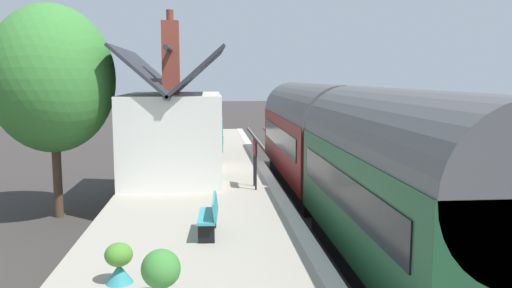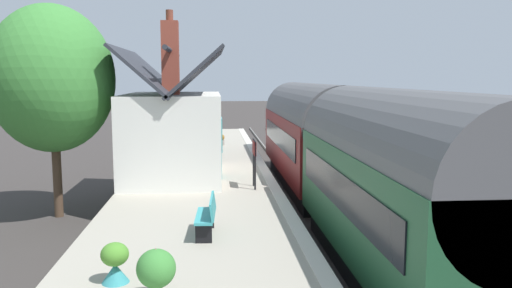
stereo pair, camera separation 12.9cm
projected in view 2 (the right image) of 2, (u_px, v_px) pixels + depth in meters
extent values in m
plane|color=#383330|center=(294.00, 194.00, 20.31)|extent=(160.00, 160.00, 0.00)
cube|color=#A39B8C|center=(202.00, 183.00, 19.93)|extent=(32.00, 5.23, 1.00)
cube|color=beige|center=(264.00, 169.00, 20.08)|extent=(32.00, 0.36, 0.02)
cube|color=gray|center=(334.00, 191.00, 20.43)|extent=(52.00, 0.08, 0.14)
cube|color=gray|center=(298.00, 192.00, 20.31)|extent=(52.00, 0.08, 0.14)
cube|color=black|center=(310.00, 179.00, 21.56)|extent=(9.45, 2.29, 0.70)
cube|color=maroon|center=(311.00, 143.00, 21.37)|extent=(10.28, 2.70, 2.30)
cylinder|color=#515154|center=(311.00, 116.00, 21.22)|extent=(10.28, 2.65, 2.65)
cube|color=black|center=(278.00, 137.00, 21.22)|extent=(8.73, 0.03, 0.80)
cylinder|color=black|center=(298.00, 166.00, 24.61)|extent=(0.70, 2.16, 0.70)
cylinder|color=black|center=(327.00, 195.00, 18.52)|extent=(0.70, 2.16, 0.70)
cube|color=black|center=(292.00, 123.00, 26.42)|extent=(0.04, 2.16, 0.90)
cylinder|color=#F2EDCC|center=(292.00, 142.00, 26.56)|extent=(0.06, 0.24, 0.24)
cube|color=red|center=(291.00, 150.00, 26.66)|extent=(0.16, 2.56, 0.24)
cube|color=black|center=(397.00, 267.00, 11.50)|extent=(8.37, 2.29, 0.70)
cube|color=#1E4C2D|center=(400.00, 202.00, 11.31)|extent=(9.10, 2.70, 2.30)
cylinder|color=#515154|center=(402.00, 150.00, 11.16)|extent=(9.10, 2.65, 2.65)
cube|color=black|center=(339.00, 190.00, 11.15)|extent=(7.73, 0.03, 0.80)
cylinder|color=black|center=(362.00, 231.00, 14.20)|extent=(0.70, 2.16, 0.70)
cube|color=white|center=(174.00, 136.00, 18.40)|extent=(5.44, 3.29, 2.99)
cube|color=#2D3038|center=(196.00, 73.00, 18.18)|extent=(5.94, 1.90, 1.70)
cube|color=#2D3038|center=(149.00, 73.00, 18.04)|extent=(5.94, 1.90, 1.70)
cylinder|color=#2D3038|center=(172.00, 52.00, 18.02)|extent=(5.94, 0.16, 0.16)
cube|color=brown|center=(170.00, 58.00, 17.18)|extent=(0.56, 0.56, 2.43)
cylinder|color=brown|center=(169.00, 15.00, 17.00)|extent=(0.24, 0.24, 0.36)
cube|color=teal|center=(221.00, 148.00, 18.38)|extent=(0.90, 0.06, 2.10)
cube|color=teal|center=(221.00, 134.00, 16.91)|extent=(0.80, 0.05, 1.10)
cube|color=teal|center=(220.00, 126.00, 19.68)|extent=(0.80, 0.05, 1.10)
cube|color=teal|center=(207.00, 134.00, 28.24)|extent=(1.41, 0.43, 0.06)
cube|color=teal|center=(211.00, 130.00, 28.22)|extent=(1.40, 0.14, 0.40)
cube|color=black|center=(207.00, 140.00, 27.71)|extent=(0.07, 0.36, 0.44)
cube|color=black|center=(208.00, 137.00, 28.82)|extent=(0.07, 0.36, 0.44)
cube|color=teal|center=(205.00, 216.00, 11.65)|extent=(1.42, 0.46, 0.06)
cube|color=teal|center=(213.00, 206.00, 11.63)|extent=(1.40, 0.17, 0.40)
cube|color=black|center=(204.00, 233.00, 11.12)|extent=(0.08, 0.36, 0.44)
cube|color=black|center=(206.00, 219.00, 12.23)|extent=(0.08, 0.36, 0.44)
cube|color=teal|center=(209.00, 141.00, 25.16)|extent=(1.41, 0.43, 0.06)
cube|color=teal|center=(213.00, 137.00, 25.15)|extent=(1.40, 0.13, 0.40)
cube|color=black|center=(209.00, 148.00, 24.64)|extent=(0.07, 0.36, 0.44)
cube|color=black|center=(209.00, 145.00, 25.75)|extent=(0.07, 0.36, 0.44)
cone|color=teal|center=(115.00, 273.00, 8.99)|extent=(0.48, 0.48, 0.34)
cylinder|color=teal|center=(116.00, 281.00, 9.01)|extent=(0.26, 0.26, 0.06)
ellipsoid|color=#4C8C2D|center=(115.00, 254.00, 8.95)|extent=(0.49, 0.49, 0.41)
cylinder|color=gray|center=(221.00, 143.00, 27.19)|extent=(0.35, 0.35, 0.29)
ellipsoid|color=olive|center=(221.00, 137.00, 27.15)|extent=(0.37, 0.37, 0.35)
cone|color=red|center=(221.00, 135.00, 27.13)|extent=(0.09, 0.09, 0.15)
ellipsoid|color=#3D8438|center=(156.00, 269.00, 8.22)|extent=(0.63, 0.63, 0.63)
cone|color=#CE5F76|center=(156.00, 255.00, 8.19)|extent=(0.12, 0.12, 0.25)
cube|color=black|center=(188.00, 152.00, 23.75)|extent=(0.98, 0.32, 0.31)
ellipsoid|color=#3D8438|center=(188.00, 146.00, 23.71)|extent=(0.88, 0.29, 0.29)
cylinder|color=black|center=(255.00, 173.00, 16.36)|extent=(0.06, 0.06, 1.10)
cylinder|color=black|center=(254.00, 169.00, 16.96)|extent=(0.06, 0.06, 1.10)
cube|color=maroon|center=(254.00, 148.00, 16.56)|extent=(0.90, 0.06, 0.44)
cube|color=black|center=(254.00, 148.00, 16.56)|extent=(0.96, 0.03, 0.50)
cylinder|color=#4C3828|center=(57.00, 174.00, 16.82)|extent=(0.29, 0.29, 2.88)
ellipsoid|color=#3D8438|center=(52.00, 79.00, 16.43)|extent=(4.41, 3.90, 4.70)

